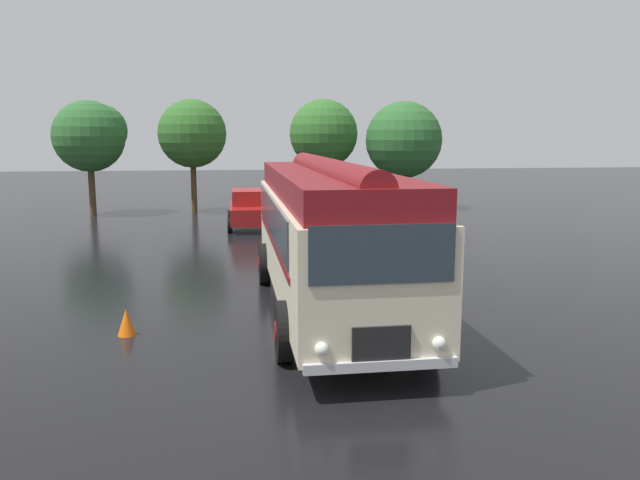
{
  "coord_description": "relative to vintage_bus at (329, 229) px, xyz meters",
  "views": [
    {
      "loc": [
        -2.09,
        -14.09,
        3.98
      ],
      "look_at": [
        -0.13,
        1.17,
        1.4
      ],
      "focal_mm": 35.0,
      "sensor_mm": 36.0,
      "label": 1
    }
  ],
  "objects": [
    {
      "name": "tree_centre",
      "position": [
        2.48,
        19.99,
        2.2
      ],
      "size": [
        3.68,
        3.68,
        5.93
      ],
      "color": "#4C3823",
      "rests_on": "ground"
    },
    {
      "name": "car_near_left",
      "position": [
        -1.54,
        13.41,
        -1.05
      ],
      "size": [
        2.0,
        4.22,
        1.66
      ],
      "color": "maroon",
      "rests_on": "ground"
    },
    {
      "name": "tree_right_of_centre",
      "position": [
        6.77,
        19.31,
        1.92
      ],
      "size": [
        4.11,
        4.11,
        5.81
      ],
      "color": "#4C3823",
      "rests_on": "ground"
    },
    {
      "name": "ground_plane",
      "position": [
        0.13,
        0.34,
        -1.89
      ],
      "size": [
        120.0,
        120.0,
        0.0
      ],
      "primitive_type": "plane",
      "color": "black"
    },
    {
      "name": "car_mid_left",
      "position": [
        1.05,
        13.9,
        -1.05
      ],
      "size": [
        2.05,
        4.24,
        1.66
      ],
      "color": "#144C28",
      "rests_on": "ground"
    },
    {
      "name": "tree_left_of_centre",
      "position": [
        -4.4,
        19.27,
        2.15
      ],
      "size": [
        3.5,
        3.5,
        5.84
      ],
      "color": "#4C3823",
      "rests_on": "ground"
    },
    {
      "name": "traffic_cone",
      "position": [
        -4.29,
        -1.25,
        -1.62
      ],
      "size": [
        0.36,
        0.36,
        0.55
      ],
      "primitive_type": "cone",
      "color": "orange",
      "rests_on": "ground"
    },
    {
      "name": "vintage_bus",
      "position": [
        0.0,
        0.0,
        0.0
      ],
      "size": [
        3.03,
        10.18,
        3.49
      ],
      "color": "beige",
      "rests_on": "ground"
    },
    {
      "name": "tree_far_left",
      "position": [
        -9.2,
        18.88,
        2.13
      ],
      "size": [
        3.6,
        3.53,
        5.72
      ],
      "color": "#4C3823",
      "rests_on": "ground"
    }
  ]
}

